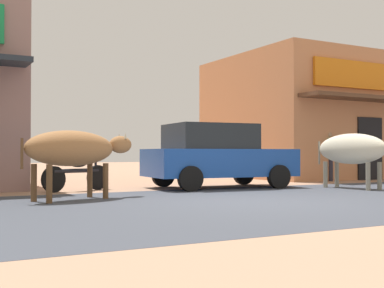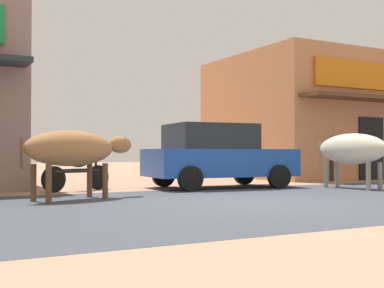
% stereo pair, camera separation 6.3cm
% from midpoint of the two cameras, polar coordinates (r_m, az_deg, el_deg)
% --- Properties ---
extents(ground, '(80.00, 80.00, 0.00)m').
position_cam_midpoint_polar(ground, '(9.69, 6.65, -6.32)').
color(ground, tan).
extents(asphalt_road, '(72.00, 6.74, 0.00)m').
position_cam_midpoint_polar(asphalt_road, '(9.69, 6.65, -6.31)').
color(asphalt_road, '#3D424C').
rests_on(asphalt_road, ground).
extents(storefront_right_club, '(7.66, 6.82, 4.47)m').
position_cam_midpoint_polar(storefront_right_club, '(20.91, 14.02, 2.70)').
color(storefront_right_club, '#C27C51').
rests_on(storefront_right_club, ground).
extents(parked_hatchback_car, '(3.89, 2.23, 1.64)m').
position_cam_midpoint_polar(parked_hatchback_car, '(13.39, 2.59, -1.25)').
color(parked_hatchback_car, '#1A47A0').
rests_on(parked_hatchback_car, ground).
extents(parked_motorcycle, '(1.77, 0.68, 1.05)m').
position_cam_midpoint_polar(parked_motorcycle, '(12.51, -12.66, -2.96)').
color(parked_motorcycle, black).
rests_on(parked_motorcycle, ground).
extents(cow_near_brown, '(2.51, 1.34, 1.33)m').
position_cam_midpoint_polar(cow_near_brown, '(10.18, -13.07, -0.56)').
color(cow_near_brown, '#9C693E').
rests_on(cow_near_brown, ground).
extents(cow_far_dark, '(0.82, 2.63, 1.39)m').
position_cam_midpoint_polar(cow_far_dark, '(13.58, 17.27, -0.57)').
color(cow_far_dark, beige).
rests_on(cow_far_dark, ground).
extents(pedestrian_by_shop, '(0.33, 0.61, 1.59)m').
position_cam_midpoint_polar(pedestrian_by_shop, '(17.17, 14.73, -0.86)').
color(pedestrian_by_shop, '#262633').
rests_on(pedestrian_by_shop, ground).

